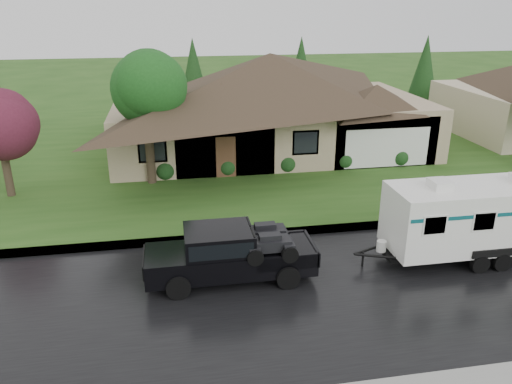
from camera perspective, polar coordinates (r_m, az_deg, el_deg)
The scene contains 9 objects.
ground at distance 17.71m, azimuth 4.11°, elevation -7.99°, with size 140.00×140.00×0.00m, color #274F18.
road at distance 16.05m, azimuth 5.85°, elevation -11.37°, with size 140.00×8.00×0.01m, color black.
curb at distance 19.62m, azimuth 2.54°, elevation -4.66°, with size 140.00×0.50×0.15m, color gray.
lawn at distance 31.42m, azimuth -2.46°, elevation 5.33°, with size 140.00×26.00×0.15m, color #274F18.
house_main at distance 29.91m, azimuth 2.19°, elevation 11.44°, with size 19.44×10.80×6.90m.
tree_left_green at distance 24.15m, azimuth -12.56°, elevation 11.10°, with size 3.88×3.88×6.43m.
shrub_row at distance 26.23m, azimuth 3.54°, elevation 3.41°, with size 13.60×1.00×1.00m.
pickup_truck at distance 16.26m, azimuth -3.32°, elevation -6.90°, with size 5.44×2.07×1.81m.
travel_trailer at distance 18.97m, azimuth 24.07°, elevation -2.48°, with size 6.71×2.36×3.01m.
Camera 1 is at (-3.91, -14.99, 8.58)m, focal length 35.00 mm.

